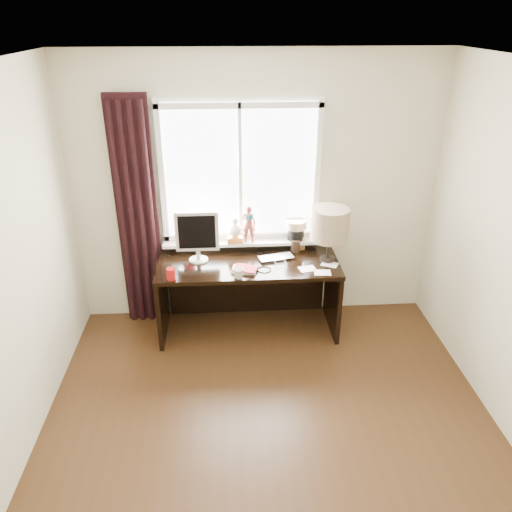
{
  "coord_description": "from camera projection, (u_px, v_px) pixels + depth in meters",
  "views": [
    {
      "loc": [
        -0.29,
        -2.53,
        2.87
      ],
      "look_at": [
        -0.05,
        1.25,
        1.0
      ],
      "focal_mm": 35.0,
      "sensor_mm": 36.0,
      "label": 1
    }
  ],
  "objects": [
    {
      "name": "brush_holder",
      "position": [
        295.0,
        246.0,
        4.86
      ],
      "size": [
        0.09,
        0.09,
        0.25
      ],
      "color": "black",
      "rests_on": "desk"
    },
    {
      "name": "desk_cables",
      "position": [
        268.0,
        260.0,
        4.7
      ],
      "size": [
        0.34,
        0.54,
        0.01
      ],
      "color": "black",
      "rests_on": "desk"
    },
    {
      "name": "floor",
      "position": [
        274.0,
        459.0,
        3.55
      ],
      "size": [
        3.5,
        4.0,
        0.0
      ],
      "primitive_type": "cube",
      "color": "#39210F",
      "rests_on": "ground"
    },
    {
      "name": "icon_frame",
      "position": [
        300.0,
        244.0,
        4.88
      ],
      "size": [
        0.1,
        0.03,
        0.13
      ],
      "color": "gold",
      "rests_on": "desk"
    },
    {
      "name": "red_cup",
      "position": [
        171.0,
        274.0,
        4.36
      ],
      "size": [
        0.08,
        0.08,
        0.1
      ],
      "primitive_type": "cylinder",
      "color": "#9F0F0E",
      "rests_on": "desk"
    },
    {
      "name": "wall_back",
      "position": [
        256.0,
        193.0,
        4.77
      ],
      "size": [
        3.5,
        0.0,
        2.6
      ],
      "primitive_type": "cube",
      "rotation": [
        1.57,
        0.0,
        0.0
      ],
      "color": "#BFB699",
      "rests_on": "ground"
    },
    {
      "name": "loose_papers",
      "position": [
        320.0,
        268.0,
        4.56
      ],
      "size": [
        0.4,
        0.3,
        0.0
      ],
      "color": "white",
      "rests_on": "desk"
    },
    {
      "name": "window",
      "position": [
        243.0,
        194.0,
        4.71
      ],
      "size": [
        1.52,
        0.2,
        1.4
      ],
      "color": "white",
      "rests_on": "ground"
    },
    {
      "name": "laptop",
      "position": [
        276.0,
        258.0,
        4.73
      ],
      "size": [
        0.37,
        0.28,
        0.03
      ],
      "primitive_type": "imported",
      "rotation": [
        0.0,
        0.0,
        0.24
      ],
      "color": "silver",
      "rests_on": "desk"
    },
    {
      "name": "ceiling",
      "position": [
        283.0,
        73.0,
        2.4
      ],
      "size": [
        3.5,
        4.0,
        0.0
      ],
      "primitive_type": "cube",
      "color": "white",
      "rests_on": "wall_back"
    },
    {
      "name": "desk",
      "position": [
        248.0,
        280.0,
        4.87
      ],
      "size": [
        1.7,
        0.7,
        0.75
      ],
      "color": "black",
      "rests_on": "floor"
    },
    {
      "name": "mug",
      "position": [
        238.0,
        273.0,
        4.38
      ],
      "size": [
        0.13,
        0.13,
        0.1
      ],
      "primitive_type": "imported",
      "rotation": [
        0.0,
        0.0,
        0.53
      ],
      "color": "white",
      "rests_on": "desk"
    },
    {
      "name": "notebook_stack",
      "position": [
        245.0,
        269.0,
        4.52
      ],
      "size": [
        0.26,
        0.22,
        0.03
      ],
      "color": "beige",
      "rests_on": "desk"
    },
    {
      "name": "table_lamp",
      "position": [
        330.0,
        225.0,
        4.55
      ],
      "size": [
        0.35,
        0.35,
        0.52
      ],
      "color": "black",
      "rests_on": "desk"
    },
    {
      "name": "monitor",
      "position": [
        197.0,
        234.0,
        4.58
      ],
      "size": [
        0.4,
        0.18,
        0.49
      ],
      "color": "beige",
      "rests_on": "desk"
    },
    {
      "name": "curtain",
      "position": [
        137.0,
        218.0,
        4.7
      ],
      "size": [
        0.38,
        0.09,
        2.25
      ],
      "color": "black",
      "rests_on": "floor"
    }
  ]
}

